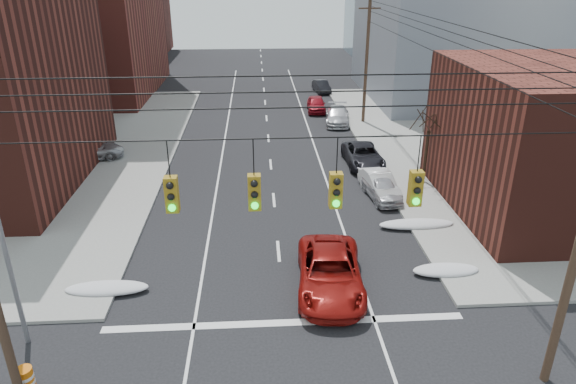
{
  "coord_description": "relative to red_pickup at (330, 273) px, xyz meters",
  "views": [
    {
      "loc": [
        -0.89,
        -9.64,
        12.64
      ],
      "look_at": [
        0.48,
        12.29,
        3.0
      ],
      "focal_mm": 32.0,
      "sensor_mm": 36.0,
      "label": 1
    }
  ],
  "objects": [
    {
      "name": "building_brick_far",
      "position": [
        -28.04,
        65.31,
        5.19
      ],
      "size": [
        22.0,
        18.0,
        12.0
      ],
      "primitive_type": "cube",
      "color": "#461B15",
      "rests_on": "ground"
    },
    {
      "name": "utility_pole_far",
      "position": [
        6.46,
        25.31,
        4.97
      ],
      "size": [
        2.2,
        0.28,
        11.0
      ],
      "color": "#473323",
      "rests_on": "ground"
    },
    {
      "name": "traffic_signals",
      "position": [
        -1.95,
        -5.72,
        6.36
      ],
      "size": [
        17.0,
        0.42,
        2.02
      ],
      "color": "black",
      "rests_on": "ground"
    },
    {
      "name": "bare_tree",
      "position": [
        7.54,
        11.31,
        1.51
      ],
      "size": [
        2.09,
        2.2,
        4.93
      ],
      "color": "black",
      "rests_on": "ground"
    },
    {
      "name": "snow_nw",
      "position": [
        -9.44,
        0.31,
        -0.6
      ],
      "size": [
        3.5,
        1.08,
        0.42
      ],
      "primitive_type": "ellipsoid",
      "color": "silver",
      "rests_on": "ground"
    },
    {
      "name": "snow_ne",
      "position": [
        5.36,
        0.81,
        -0.6
      ],
      "size": [
        3.0,
        1.08,
        0.42
      ],
      "primitive_type": "ellipsoid",
      "color": "silver",
      "rests_on": "ground"
    },
    {
      "name": "snow_east_far",
      "position": [
        5.36,
        5.31,
        -0.6
      ],
      "size": [
        4.0,
        1.08,
        0.42
      ],
      "primitive_type": "ellipsoid",
      "color": "silver",
      "rests_on": "ground"
    },
    {
      "name": "red_pickup",
      "position": [
        0.0,
        0.0,
        0.0
      ],
      "size": [
        3.16,
        6.04,
        1.62
      ],
      "primitive_type": "imported",
      "rotation": [
        0.0,
        0.0,
        -0.08
      ],
      "color": "maroon",
      "rests_on": "ground"
    },
    {
      "name": "parked_car_a",
      "position": [
        4.36,
        9.13,
        -0.14
      ],
      "size": [
        2.0,
        4.07,
        1.34
      ],
      "primitive_type": "imported",
      "rotation": [
        0.0,
        0.0,
        0.11
      ],
      "color": "silver",
      "rests_on": "ground"
    },
    {
      "name": "parked_car_b",
      "position": [
        4.36,
        9.75,
        -0.13
      ],
      "size": [
        1.94,
        4.29,
        1.37
      ],
      "primitive_type": "imported",
      "rotation": [
        0.0,
        0.0,
        0.12
      ],
      "color": "silver",
      "rests_on": "ground"
    },
    {
      "name": "parked_car_c",
      "position": [
        4.36,
        14.81,
        -0.1
      ],
      "size": [
        2.45,
        5.13,
        1.41
      ],
      "primitive_type": "imported",
      "rotation": [
        0.0,
        0.0,
        0.02
      ],
      "color": "black",
      "rests_on": "ground"
    },
    {
      "name": "parked_car_d",
      "position": [
        4.16,
        25.24,
        -0.1
      ],
      "size": [
        2.66,
        5.15,
        1.43
      ],
      "primitive_type": "imported",
      "rotation": [
        0.0,
        0.0,
        -0.14
      ],
      "color": "#B8B9BD",
      "rests_on": "ground"
    },
    {
      "name": "parked_car_e",
      "position": [
        2.76,
        29.49,
        -0.1
      ],
      "size": [
        1.89,
        4.23,
        1.41
      ],
      "primitive_type": "imported",
      "rotation": [
        0.0,
        0.0,
        -0.05
      ],
      "color": "maroon",
      "rests_on": "ground"
    },
    {
      "name": "parked_car_f",
      "position": [
        4.26,
        37.67,
        -0.17
      ],
      "size": [
        1.84,
        4.01,
        1.28
      ],
      "primitive_type": "imported",
      "rotation": [
        0.0,
        0.0,
        0.13
      ],
      "color": "black",
      "rests_on": "ground"
    },
    {
      "name": "lot_car_a",
      "position": [
        -16.66,
        12.23,
        0.08
      ],
      "size": [
        4.78,
        2.72,
        1.49
      ],
      "primitive_type": "imported",
      "rotation": [
        0.0,
        0.0,
        1.3
      ],
      "color": "silver",
      "rests_on": "sidewalk_nw"
    },
    {
      "name": "lot_car_b",
      "position": [
        -14.69,
        16.86,
        -0.04
      ],
      "size": [
        4.8,
        3.08,
        1.23
      ],
      "primitive_type": "imported",
      "rotation": [
        0.0,
        0.0,
        1.82
      ],
      "color": "#A1A1A6",
      "rests_on": "sidewalk_nw"
    },
    {
      "name": "construction_barrel",
      "position": [
        -10.54,
        -5.21,
        -0.32
      ],
      "size": [
        0.55,
        0.55,
        0.96
      ],
      "rotation": [
        0.0,
        0.0,
        0.0
      ],
      "color": "orange",
      "rests_on": "ground"
    }
  ]
}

